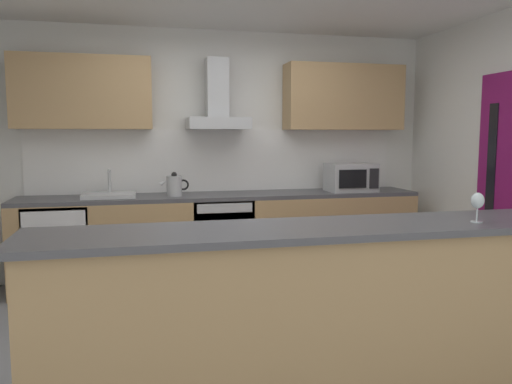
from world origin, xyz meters
name	(u,v)px	position (x,y,z in m)	size (l,w,h in m)	color
ground	(261,341)	(0.00, 0.00, -0.01)	(5.62, 4.85, 0.02)	gray
wall_back	(218,154)	(0.00, 1.98, 1.30)	(5.62, 0.12, 2.60)	white
backsplash_tile	(219,160)	(0.00, 1.91, 1.23)	(3.93, 0.02, 0.66)	white
counter_back	(224,237)	(0.00, 1.60, 0.45)	(4.07, 0.60, 0.90)	tan
counter_island	(324,308)	(0.18, -0.78, 0.50)	(3.37, 0.64, 0.98)	tan
upper_cabinets	(221,95)	(0.00, 1.75, 1.91)	(4.02, 0.32, 0.70)	tan
side_door	(511,190)	(2.30, 0.26, 1.03)	(0.08, 0.85, 2.05)	#7A1456
oven	(220,237)	(-0.05, 1.58, 0.46)	(0.60, 0.62, 0.80)	slate
refrigerator	(60,248)	(-1.60, 1.57, 0.43)	(0.58, 0.60, 0.85)	white
microwave	(351,177)	(1.37, 1.55, 1.05)	(0.50, 0.38, 0.30)	#B7BABC
sink	(109,194)	(-1.13, 1.59, 0.93)	(0.50, 0.40, 0.26)	silver
kettle	(174,185)	(-0.51, 1.54, 1.01)	(0.29, 0.15, 0.24)	#B7BABC
range_hood	(217,107)	(-0.05, 1.71, 1.79)	(0.62, 0.45, 0.72)	#B7BABC
wine_glass	(478,202)	(1.09, -0.89, 1.11)	(0.08, 0.08, 0.18)	silver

